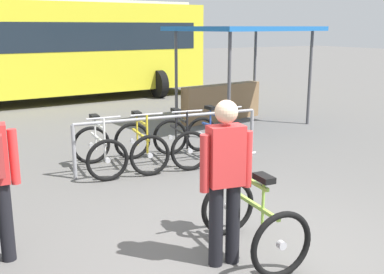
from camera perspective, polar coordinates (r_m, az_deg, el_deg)
ground_plane at (r=4.94m, az=7.13°, el=-14.40°), size 80.00×80.00×0.00m
bike_rack_rail at (r=7.67m, az=-2.74°, el=1.12°), size 3.19×0.37×0.88m
racked_bike_white at (r=7.59m, az=-11.37°, el=-1.58°), size 0.74×1.14×0.97m
racked_bike_yellow at (r=7.76m, az=-6.33°, el=-1.06°), size 0.79×1.17×0.97m
racked_bike_black at (r=7.99m, az=-1.55°, el=-0.55°), size 0.82×1.20×0.97m
racked_bike_blue at (r=8.27m, az=2.94°, el=-0.08°), size 0.67×1.12×0.98m
featured_bicycle at (r=4.89m, az=6.67°, el=-8.38°), size 0.75×1.23×1.09m
person_with_featured_bike at (r=4.44m, az=4.11°, el=-4.83°), size 0.52×0.25×1.64m
bus_distant at (r=15.25m, az=-17.46°, el=10.72°), size 10.12×3.76×3.08m
market_stall at (r=11.24m, az=5.16°, el=8.76°), size 3.42×2.75×2.30m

